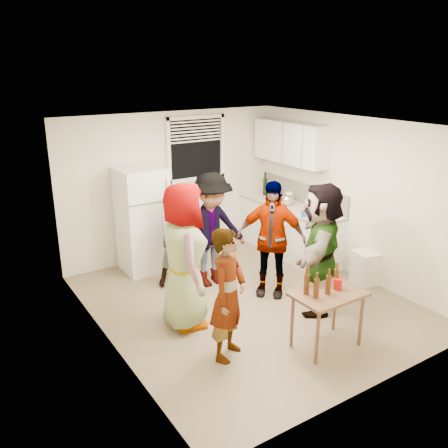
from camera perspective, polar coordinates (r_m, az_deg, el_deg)
room at (r=6.87m, az=2.81°, el=-9.35°), size 4.00×4.50×2.50m
window at (r=8.29m, az=-3.37°, el=9.06°), size 1.12×0.10×1.06m
refrigerator at (r=7.73m, az=-9.79°, el=0.47°), size 0.70×0.70×1.70m
counter_lower at (r=8.50m, az=7.73°, el=-0.74°), size 0.60×2.20×0.86m
countertop at (r=8.36m, az=7.86°, el=2.17°), size 0.64×2.22×0.04m
backsplash at (r=8.49m, az=9.39°, el=3.75°), size 0.03×2.20×0.36m
upper_cabinets at (r=8.37m, az=7.97°, el=9.69°), size 0.34×1.60×0.70m
kettle at (r=8.33m, az=7.58°, el=2.26°), size 0.32×0.30×0.22m
paper_towel at (r=8.35m, az=7.73°, el=2.29°), size 0.11×0.11×0.23m
wine_bottle at (r=8.96m, az=4.94°, el=3.51°), size 0.08×0.08×0.32m
beer_bottle_counter at (r=7.81m, az=10.54°, el=1.00°), size 0.06×0.06×0.23m
blue_cup at (r=7.72m, az=9.54°, el=0.86°), size 0.08×0.08×0.11m
picture_frame at (r=8.65m, az=8.02°, el=3.33°), size 0.02×0.17×0.14m
trash_bin at (r=7.64m, az=16.70°, el=-5.10°), size 0.43×0.43×0.52m
serving_table at (r=6.03m, az=12.03°, el=-14.08°), size 0.84×0.56×0.70m
beer_bottle_table at (r=5.61m, az=9.84°, el=-8.29°), size 0.06×0.06×0.24m
red_cup at (r=5.80m, az=13.45°, el=-7.60°), size 0.10×0.10×0.13m
guest_grey at (r=6.37m, az=-4.60°, el=-11.79°), size 2.06×1.41×0.60m
guest_stripe at (r=5.74m, az=0.47°, el=-15.44°), size 1.33×1.61×0.37m
guest_back_left at (r=7.44m, az=-5.19°, el=-7.09°), size 0.91×1.55×0.55m
guest_back_right at (r=7.41m, az=-1.49°, el=-7.14°), size 1.15×1.76×0.65m
guest_black at (r=7.15m, az=5.44°, el=-8.23°), size 1.93×1.90×0.42m
guest_orange at (r=6.83m, az=11.06°, el=-9.86°), size 2.44×2.45×0.53m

